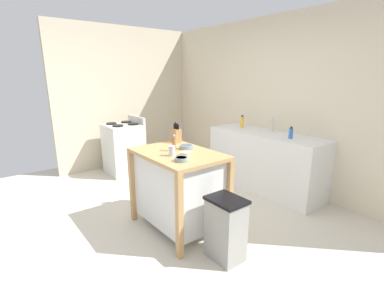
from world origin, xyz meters
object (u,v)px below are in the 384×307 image
Objects in this scene: sink_faucet at (273,125)px; bowl_stoneware_deep at (181,159)px; bowl_ceramic_small at (185,154)px; bottle_hand_soap at (242,122)px; drinking_cup at (172,151)px; knife_block at (176,135)px; pepper_grinder at (174,143)px; bowl_ceramic_wide at (186,147)px; bottle_spray_cleaner at (291,133)px; kitchen_island at (178,186)px; stove at (124,148)px; trash_bin at (226,229)px.

bowl_stoneware_deep is at bearing -77.95° from sink_faucet.
bowl_ceramic_small is 0.56× the size of bottle_hand_soap.
drinking_cup is 2.01m from sink_faucet.
drinking_cup is at bearing -39.21° from knife_block.
knife_block reaches higher than sink_faucet.
bowl_ceramic_small is 1.94m from bottle_hand_soap.
drinking_cup is at bearing -41.89° from pepper_grinder.
bowl_stoneware_deep is at bearing -42.82° from bowl_ceramic_wide.
drinking_cup is (0.14, -0.29, 0.03)m from bowl_ceramic_wide.
bottle_hand_soap is 1.28× the size of bottle_spray_cleaner.
stove reaches higher than kitchen_island.
pepper_grinder is at bearing -177.55° from kitchen_island.
knife_block is 0.25× the size of stove.
bowl_ceramic_small is at bearing -38.69° from bowl_ceramic_wide.
bottle_spray_cleaner is at bearing 85.18° from bowl_ceramic_small.
bowl_ceramic_small is at bearing -8.64° from stove.
drinking_cup is at bearing -83.76° from sink_faucet.
pepper_grinder is 0.30× the size of trash_bin.
bowl_ceramic_wide is at bearing 137.18° from bowl_stoneware_deep.
stove is at bearing 170.87° from pepper_grinder.
trash_bin is at bearing 1.30° from pepper_grinder.
bowl_ceramic_wide is 2.18m from stove.
drinking_cup is 0.51× the size of bottle_hand_soap.
drinking_cup is at bearing -129.04° from bowl_ceramic_small.
bowl_stoneware_deep is at bearing -11.46° from stove.
pepper_grinder is at bearing 155.69° from bowl_stoneware_deep.
bowl_stoneware_deep is at bearing -158.83° from trash_bin.
bowl_stoneware_deep is at bearing -49.04° from bowl_ceramic_small.
knife_block is 1.57m from bottle_spray_cleaner.
stove is at bearing 173.76° from trash_bin.
bottle_hand_soap reaches higher than stove.
pepper_grinder reaches higher than bowl_stoneware_deep.
bottle_spray_cleaner reaches higher than bowl_ceramic_small.
sink_faucet reaches higher than bottle_hand_soap.
drinking_cup reaches higher than trash_bin.
sink_faucet is (-0.31, 1.88, 0.07)m from bowl_ceramic_small.
kitchen_island is at bearing -178.79° from trash_bin.
sink_faucet is (-0.14, 1.86, 0.49)m from kitchen_island.
stove is at bearing 168.54° from bowl_stoneware_deep.
kitchen_island is at bearing -85.79° from sink_faucet.
kitchen_island is at bearing -33.24° from knife_block.
bowl_stoneware_deep is 0.19m from bowl_ceramic_small.
trash_bin is 2.95m from stove.
drinking_cup is at bearing -97.35° from bottle_spray_cleaner.
drinking_cup is at bearing -11.69° from stove.
bowl_ceramic_small is at bearing -94.82° from bottle_spray_cleaner.
drinking_cup is 0.95m from trash_bin.
sink_faucet is (-0.22, 1.99, 0.04)m from drinking_cup.
sink_faucet is at bearing 115.89° from trash_bin.
kitchen_island is at bearing -8.81° from stove.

